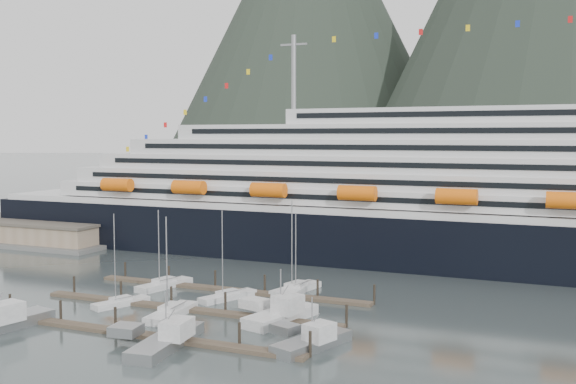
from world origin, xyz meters
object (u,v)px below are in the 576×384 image
Objects in this scene: sailboat_c at (171,313)px; sailboat_e at (164,285)px; sailboat_b at (121,303)px; cruise_ship at (485,203)px; trawler_c at (165,339)px; trawler_e at (280,314)px; sailboat_g at (296,289)px; sailboat_f at (298,289)px; trawler_d at (311,341)px; warehouse at (30,233)px; sailboat_d at (228,297)px.

sailboat_c reaches higher than sailboat_e.
sailboat_c is (10.16, -2.13, 0.03)m from sailboat_b.
cruise_ship reaches higher than trawler_c.
trawler_e is (24.96, 1.68, 0.56)m from sailboat_b.
sailboat_b is 27.41m from sailboat_g.
cruise_ship is 73.75m from trawler_c.
sailboat_b is 27.66m from sailboat_f.
sailboat_c is 15.29m from trawler_e.
sailboat_f is 1.11× the size of trawler_d.
warehouse is 3.19× the size of trawler_c.
warehouse is 3.25× the size of sailboat_d.
sailboat_d is 1.05× the size of sailboat_e.
trawler_d is (16.04, 6.55, -0.04)m from trawler_c.
sailboat_g reaches higher than sailboat_e.
warehouse is at bearing 78.88° from trawler_e.
cruise_ship reaches higher than sailboat_d.
trawler_e is at bearing -100.95° from sailboat_d.
cruise_ship reaches higher than sailboat_b.
sailboat_b is 0.97× the size of sailboat_c.
sailboat_b is 1.05× the size of sailboat_e.
warehouse is 62.72m from sailboat_e.
sailboat_e is 1.06× the size of trawler_e.
trawler_e is at bearing -34.05° from trawler_c.
sailboat_d is 1.20× the size of trawler_d.
warehouse is 3.41× the size of sailboat_e.
warehouse is 3.15× the size of sailboat_c.
sailboat_e is 1.03× the size of sailboat_f.
sailboat_c is 1.03× the size of sailboat_d.
trawler_d is at bearing -101.32° from cruise_ship.
trawler_c is (73.84, -54.30, -1.33)m from warehouse.
sailboat_e is at bearing -138.30° from cruise_ship.
sailboat_b is 1.19× the size of trawler_d.
trawler_c is 17.48m from trawler_e.
trawler_e is at bearing -25.34° from warehouse.
sailboat_b reaches higher than trawler_d.
sailboat_c is 23.44m from trawler_d.
cruise_ship is at bearing -14.64° from sailboat_d.
sailboat_d is at bearing -126.67° from cruise_ship.
trawler_c is (-3.32, -32.29, 0.48)m from sailboat_g.
sailboat_c is at bearing -129.94° from sailboat_e.
sailboat_f is 32.50m from trawler_c.
sailboat_e is (56.11, -27.97, -1.82)m from warehouse.
trawler_c is (17.73, -26.33, 0.49)m from sailboat_e.
sailboat_f is 0.91× the size of trawler_c.
cruise_ship is 55.70m from sailboat_d.
sailboat_d is 11.62m from sailboat_g.
cruise_ship is 56.59m from trawler_e.
cruise_ship is 44.44m from sailboat_g.
cruise_ship is 14.38× the size of sailboat_c.
cruise_ship is 14.90× the size of sailboat_b.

